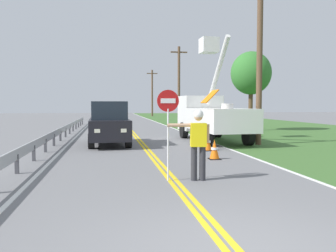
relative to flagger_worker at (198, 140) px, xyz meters
name	(u,v)px	position (x,y,z in m)	size (l,w,h in m)	color
ground_plane	(232,251)	(-0.63, -4.36, -1.05)	(160.00, 160.00, 0.00)	slate
grass_verge_right	(289,131)	(10.97, 15.64, -1.04)	(16.00, 110.00, 0.01)	#3D662D
centerline_yellow_left	(132,133)	(-0.72, 15.64, -1.04)	(0.11, 110.00, 0.01)	yellow
centerline_yellow_right	(134,133)	(-0.54, 15.64, -1.04)	(0.11, 110.00, 0.01)	yellow
edge_line_right	(184,132)	(2.97, 15.64, -1.04)	(0.12, 110.00, 0.01)	silver
edge_line_left	(79,134)	(-4.23, 15.64, -1.04)	(0.12, 110.00, 0.01)	silver
flagger_worker	(198,140)	(0.00, 0.00, 0.00)	(1.08, 0.28, 1.83)	#2D2D33
stop_sign_paddle	(168,114)	(-0.76, 0.08, 0.66)	(0.56, 0.04, 2.33)	silver
utility_bucket_truck	(211,115)	(3.16, 9.67, 0.37)	(2.67, 6.90, 5.56)	white
oncoming_suv_nearest	(109,123)	(-2.25, 8.61, 0.01)	(2.02, 4.65, 2.10)	black
utility_pole_near	(259,59)	(4.92, 7.43, 3.11)	(1.80, 0.28, 7.96)	brown
utility_pole_mid	(179,83)	(5.21, 28.84, 3.21)	(1.80, 0.28, 8.16)	brown
utility_pole_far	(152,92)	(4.97, 50.77, 3.02)	(1.80, 0.28, 7.77)	brown
traffic_cone_lead	(214,150)	(1.46, 3.34, -0.71)	(0.40, 0.40, 0.70)	orange
traffic_cone_mid	(208,143)	(1.87, 5.66, -0.71)	(0.40, 0.40, 0.70)	orange
guardrail_left_shoulder	(63,130)	(-4.83, 12.00, -0.53)	(0.10, 32.00, 0.71)	#9EA0A3
roadside_tree_verge	(251,73)	(8.23, 16.41, 3.22)	(3.00, 3.00, 5.90)	brown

